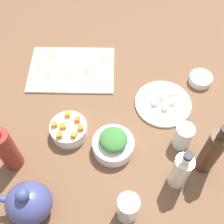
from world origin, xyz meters
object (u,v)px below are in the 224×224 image
Objects in this scene: cutting_board at (72,70)px; bowl_greens at (113,145)px; drinking_glass_0 at (183,136)px; bowl_carrots at (69,130)px; bowl_small_side at (200,79)px; plate_tofu at (163,103)px; teapot at (29,203)px; bottle_1 at (6,149)px; drinking_glass_1 at (128,208)px; bottle_0 at (211,152)px; bottle_2 at (181,171)px.

cutting_board is 40.97cm from bowl_greens.
drinking_glass_0 is (-44.17, 31.52, 4.48)cm from cutting_board.
cutting_board is 2.67× the size of bowl_carrots.
bowl_small_side is at bearing -135.28° from bowl_greens.
bowl_carrots reaches higher than plate_tofu.
bowl_greens is at bearing 9.70° from drinking_glass_0.
teapot is (7.38, 27.91, 3.92)cm from bowl_carrots.
bottle_1 is (33.58, 7.63, 7.75)cm from bowl_greens.
drinking_glass_1 reaches higher than bowl_small_side.
plate_tofu is 27.51cm from bowl_greens.
plate_tofu is 2.20× the size of drinking_glass_0.
bowl_greens is 0.57× the size of bottle_0.
bowl_small_side is 62.15cm from drinking_glass_1.
bottle_0 is at bearing 86.33° from bowl_small_side.
teapot is 1.62× the size of drinking_glass_0.
bottle_1 is at bearing 28.65° from plate_tofu.
drinking_glass_1 is (-5.85, 22.22, 3.74)cm from bowl_greens.
plate_tofu is 44.92cm from drinking_glass_1.
bowl_small_side is at bearing -135.66° from teapot.
bowl_greens is at bearing 162.70° from bowl_carrots.
drinking_glass_1 is at bearing 63.46° from bowl_small_side.
bowl_small_side is at bearing 177.43° from cutting_board.
bottle_1 is at bearing 3.05° from bottle_0.
bowl_carrots is 41.50cm from bottle_2.
cutting_board is at bearing -35.51° from drinking_glass_0.
teapot is 58.18cm from bottle_0.
bottle_0 is 1.25× the size of bottle_2.
bowl_greens is 33.19cm from teapot.
bowl_small_side is at bearing -108.08° from drinking_glass_0.
plate_tofu is 18.08cm from drinking_glass_0.
cutting_board is at bearing -83.06° from bowl_carrots.
plate_tofu is 0.90× the size of bottle_1.
cutting_board is 3.85× the size of bowl_small_side.
drinking_glass_0 reaches higher than bowl_carrots.
bottle_2 reaches higher than drinking_glass_0.
drinking_glass_1 is (-39.44, 14.59, -4.01)cm from bottle_1.
cutting_board is 30.82cm from bowl_carrots.
drinking_glass_1 is (27.70, 55.44, 4.61)cm from bowl_small_side.
bottle_0 is 2.02× the size of drinking_glass_1.
bowl_greens reaches higher than cutting_board.
teapot is at bearing 46.02° from plate_tofu.
bottle_2 is 2.03× the size of drinking_glass_0.
drinking_glass_0 is (-2.35, -14.37, -3.44)cm from bottle_2.
teapot reaches higher than bowl_greens.
bowl_greens is at bearing 48.70° from plate_tofu.
bowl_greens is 1.46× the size of drinking_glass_0.
bottle_1 is 55.37cm from bottle_2.
drinking_glass_0 reaches higher than bowl_greens.
bowl_greens is 32.53cm from bottle_0.
bowl_small_side is 0.93× the size of drinking_glass_0.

